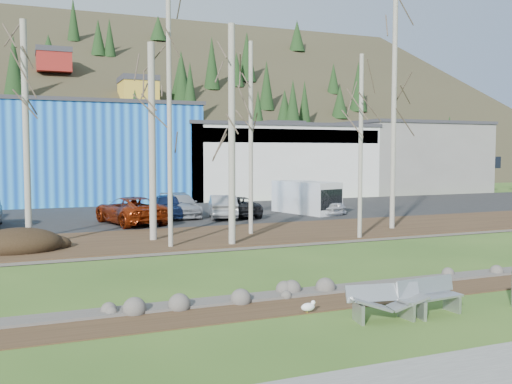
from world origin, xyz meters
name	(u,v)px	position (x,y,z in m)	size (l,w,h in m)	color
ground	(427,315)	(0.00, 0.00, 0.00)	(200.00, 200.00, 0.00)	#32541C
dirt_strip	(380,295)	(0.00, 2.10, 0.01)	(80.00, 1.80, 0.03)	#382616
near_bank_rocks	(362,288)	(0.00, 3.10, 0.00)	(80.00, 0.80, 0.50)	#47423D
river	(302,264)	(0.00, 7.20, 0.00)	(80.00, 8.00, 0.90)	black
far_bank_rocks	(260,247)	(0.00, 11.30, 0.00)	(80.00, 0.80, 0.46)	#47423D
far_bank	(235,236)	(0.00, 14.50, 0.07)	(80.00, 7.00, 0.15)	#382616
parking_lot	(181,214)	(0.00, 25.00, 0.07)	(80.00, 14.00, 0.14)	black
building_blue	(69,153)	(-6.00, 39.00, 4.16)	(20.40, 12.24, 8.30)	#1044AB
building_white	(265,160)	(12.00, 38.98, 3.41)	(18.36, 12.24, 6.80)	silver
building_grey	(402,157)	(28.00, 39.00, 3.66)	(14.28, 12.24, 7.30)	slate
hillside	(86,69)	(0.00, 84.00, 17.50)	(160.00, 72.00, 35.00)	#332E1E
bench_intact	(428,297)	(0.02, 0.00, 0.47)	(1.91, 0.72, 0.93)	#ADAFB1
bench_damaged	(387,302)	(-1.23, 0.02, 0.44)	(2.04, 0.96, 0.87)	#ADAFB1
seagull	(308,307)	(-2.81, 1.24, 0.18)	(0.46, 0.21, 0.33)	gold
dirt_mound	(18,242)	(-9.89, 13.45, 0.49)	(3.51, 2.48, 0.69)	black
birch_0	(26,135)	(-9.46, 14.25, 4.93)	(0.27, 0.27, 9.56)	#ACA99A
birch_2	(152,142)	(-4.11, 14.31, 4.66)	(0.32, 0.32, 9.01)	#ACA99A
birch_3	(169,115)	(-3.82, 12.10, 5.77)	(0.20, 0.20, 11.24)	#ACA99A
birch_4	(232,135)	(-1.14, 11.79, 4.94)	(0.30, 0.30, 9.58)	#ACA99A
birch_5	(251,138)	(0.81, 14.44, 4.87)	(0.21, 0.21, 9.43)	#ACA99A
birch_6	(361,147)	(5.12, 11.30, 4.45)	(0.20, 0.20, 8.61)	#ACA99A
birch_7	(394,105)	(8.55, 13.51, 6.68)	(0.26, 0.26, 13.06)	#ACA99A
car_2	(130,210)	(-4.07, 20.69, 0.91)	(2.57, 5.57, 1.55)	maroon
car_3	(180,205)	(-0.55, 23.11, 0.85)	(1.98, 4.88, 1.42)	#A6A9AF
car_4	(167,206)	(-1.45, 22.76, 0.88)	(1.74, 4.33, 1.47)	#16254E
car_5	(223,206)	(1.68, 21.38, 0.86)	(1.53, 4.38, 1.44)	#A9A9AB
car_6	(236,207)	(2.67, 21.74, 0.78)	(2.11, 4.57, 1.27)	#242427
car_7	(311,201)	(8.19, 22.17, 0.92)	(2.19, 5.38, 1.56)	white
van_white	(308,197)	(7.84, 21.87, 1.19)	(3.20, 5.17, 2.11)	white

